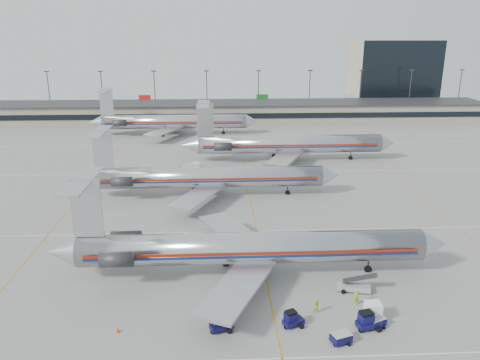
{
  "coord_description": "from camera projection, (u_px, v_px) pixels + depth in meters",
  "views": [
    {
      "loc": [
        -5.43,
        -52.61,
        27.7
      ],
      "look_at": [
        -1.88,
        20.66,
        4.5
      ],
      "focal_mm": 35.0,
      "sensor_mm": 36.0,
      "label": 1
    }
  ],
  "objects": [
    {
      "name": "belt_loader",
      "position": [
        355.0,
        286.0,
        52.27
      ],
      "size": [
        4.42,
        2.18,
        2.26
      ],
      "rotation": [
        0.0,
        0.0,
        -0.25
      ],
      "color": "#999999",
      "rests_on": "ground"
    },
    {
      "name": "ramp_worker_far",
      "position": [
        317.0,
        306.0,
        48.1
      ],
      "size": [
        0.75,
        0.58,
        1.54
      ],
      "primitive_type": "imported",
      "rotation": [
        0.0,
        0.0,
        -0.0
      ],
      "color": "#B6DE14",
      "rests_on": "ground"
    },
    {
      "name": "jet_foreground",
      "position": [
        243.0,
        248.0,
        54.86
      ],
      "size": [
        47.22,
        27.81,
        12.36
      ],
      "color": "silver",
      "rests_on": "ground"
    },
    {
      "name": "apron_markings",
      "position": [
        256.0,
        231.0,
        68.23
      ],
      "size": [
        160.0,
        0.15,
        0.02
      ],
      "primitive_type": "cube",
      "color": "silver",
      "rests_on": "ground"
    },
    {
      "name": "distant_building",
      "position": [
        392.0,
        74.0,
        179.7
      ],
      "size": [
        30.0,
        20.0,
        25.0
      ],
      "primitive_type": "cube",
      "color": "tan",
      "rests_on": "ground"
    },
    {
      "name": "ramp_worker_near",
      "position": [
        357.0,
        297.0,
        49.54
      ],
      "size": [
        0.81,
        0.73,
        1.86
      ],
      "primitive_type": "imported",
      "rotation": [
        0.0,
        0.0,
        0.53
      ],
      "color": "#A8E515",
      "rests_on": "ground"
    },
    {
      "name": "ground",
      "position": [
        263.0,
        263.0,
        58.71
      ],
      "size": [
        260.0,
        260.0,
        0.0
      ],
      "primitive_type": "plane",
      "color": "gray",
      "rests_on": "ground"
    },
    {
      "name": "jet_second_row",
      "position": [
        205.0,
        177.0,
        81.95
      ],
      "size": [
        46.02,
        27.1,
        12.05
      ],
      "color": "silver",
      "rests_on": "ground"
    },
    {
      "name": "jet_back_row",
      "position": [
        171.0,
        122.0,
        131.51
      ],
      "size": [
        47.32,
        29.11,
        12.94
      ],
      "color": "silver",
      "rests_on": "ground"
    },
    {
      "name": "cone_left",
      "position": [
        118.0,
        330.0,
        45.13
      ],
      "size": [
        0.58,
        0.58,
        0.6
      ],
      "primitive_type": "cone",
      "rotation": [
        0.0,
        0.0,
        -0.42
      ],
      "color": "#DD4E07",
      "rests_on": "ground"
    },
    {
      "name": "uld_container",
      "position": [
        373.0,
        312.0,
        46.85
      ],
      "size": [
        1.87,
        1.57,
        1.94
      ],
      "rotation": [
        0.0,
        0.0,
        0.02
      ],
      "color": "#2D2D30",
      "rests_on": "ground"
    },
    {
      "name": "terminal",
      "position": [
        234.0,
        112.0,
        151.06
      ],
      "size": [
        162.0,
        17.0,
        6.25
      ],
      "color": "gray",
      "rests_on": "ground"
    },
    {
      "name": "light_mast_row",
      "position": [
        233.0,
        90.0,
        162.78
      ],
      "size": [
        163.6,
        0.4,
        15.28
      ],
      "color": "#38383D",
      "rests_on": "ground"
    },
    {
      "name": "cart_inner",
      "position": [
        341.0,
        338.0,
        43.52
      ],
      "size": [
        2.11,
        1.76,
        1.03
      ],
      "rotation": [
        0.0,
        0.0,
        0.34
      ],
      "color": "#0D0B3C",
      "rests_on": "ground"
    },
    {
      "name": "tug_left",
      "position": [
        220.0,
        324.0,
        45.2
      ],
      "size": [
        2.45,
        1.84,
        1.79
      ],
      "rotation": [
        0.0,
        0.0,
        0.38
      ],
      "color": "#0D0B3C",
      "rests_on": "ground"
    },
    {
      "name": "cart_outer",
      "position": [
        376.0,
        322.0,
        46.0
      ],
      "size": [
        2.01,
        1.74,
        0.96
      ],
      "rotation": [
        0.0,
        0.0,
        0.42
      ],
      "color": "#0D0B3C",
      "rests_on": "ground"
    },
    {
      "name": "jet_third_row",
      "position": [
        285.0,
        144.0,
        104.76
      ],
      "size": [
        48.33,
        29.73,
        13.21
      ],
      "color": "silver",
      "rests_on": "ground"
    },
    {
      "name": "tug_center",
      "position": [
        292.0,
        319.0,
        45.94
      ],
      "size": [
        2.3,
        1.79,
        1.68
      ],
      "rotation": [
        0.0,
        0.0,
        0.42
      ],
      "color": "#0D0B3C",
      "rests_on": "ground"
    },
    {
      "name": "tug_right",
      "position": [
        367.0,
        321.0,
        45.44
      ],
      "size": [
        2.59,
        1.71,
        1.93
      ],
      "rotation": [
        0.0,
        0.0,
        0.23
      ],
      "color": "#0D0B3C",
      "rests_on": "ground"
    },
    {
      "name": "cone_right",
      "position": [
        370.0,
        305.0,
        49.25
      ],
      "size": [
        0.43,
        0.43,
        0.55
      ],
      "primitive_type": "cone",
      "rotation": [
        0.0,
        0.0,
        -0.06
      ],
      "color": "#DD4E07",
      "rests_on": "ground"
    }
  ]
}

